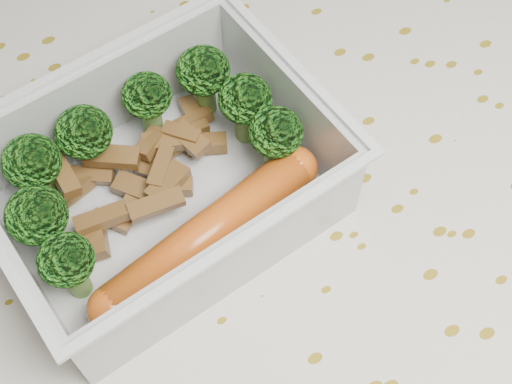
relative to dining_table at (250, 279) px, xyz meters
name	(u,v)px	position (x,y,z in m)	size (l,w,h in m)	color
dining_table	(250,279)	(0.00, 0.00, 0.00)	(1.40, 0.90, 0.75)	brown
tablecloth	(250,250)	(0.00, 0.00, 0.05)	(1.46, 0.96, 0.19)	beige
lunch_container	(163,187)	(-0.04, 0.04, 0.11)	(0.22, 0.18, 0.07)	silver
broccoli_florets	(137,146)	(-0.04, 0.06, 0.13)	(0.18, 0.12, 0.05)	#608C3F
meat_pile	(143,172)	(-0.05, 0.06, 0.11)	(0.12, 0.08, 0.03)	brown
sausage	(209,235)	(-0.03, -0.01, 0.11)	(0.16, 0.06, 0.03)	#C75414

